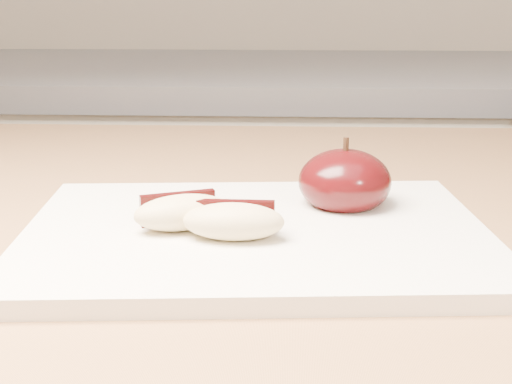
{
  "coord_description": "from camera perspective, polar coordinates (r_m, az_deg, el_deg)",
  "views": [
    {
      "loc": [
        -0.01,
        -0.09,
        1.07
      ],
      "look_at": [
        -0.03,
        0.38,
        0.94
      ],
      "focal_mm": 50.0,
      "sensor_mm": 36.0,
      "label": 1
    }
  ],
  "objects": [
    {
      "name": "apple_wedge_a",
      "position": [
        0.49,
        -5.94,
        -1.59
      ],
      "size": [
        0.07,
        0.06,
        0.02
      ],
      "rotation": [
        0.0,
        0.0,
        0.38
      ],
      "color": "beige",
      "rests_on": "cutting_board"
    },
    {
      "name": "cutting_board",
      "position": [
        0.5,
        -0.0,
        -3.48
      ],
      "size": [
        0.34,
        0.26,
        0.01
      ],
      "primitive_type": "cube",
      "rotation": [
        0.0,
        0.0,
        0.08
      ],
      "color": "white",
      "rests_on": "island_counter"
    },
    {
      "name": "apple_wedge_b",
      "position": [
        0.47,
        -1.79,
        -2.32
      ],
      "size": [
        0.07,
        0.03,
        0.02
      ],
      "rotation": [
        0.0,
        0.0,
        -0.02
      ],
      "color": "beige",
      "rests_on": "cutting_board"
    },
    {
      "name": "back_cabinet",
      "position": [
        1.42,
        2.93,
        -9.02
      ],
      "size": [
        2.4,
        0.62,
        0.94
      ],
      "color": "silver",
      "rests_on": "ground"
    },
    {
      "name": "apple_half",
      "position": [
        0.55,
        7.11,
        0.83
      ],
      "size": [
        0.08,
        0.08,
        0.06
      ],
      "rotation": [
        0.0,
        0.0,
        -0.14
      ],
      "color": "black",
      "rests_on": "cutting_board"
    }
  ]
}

